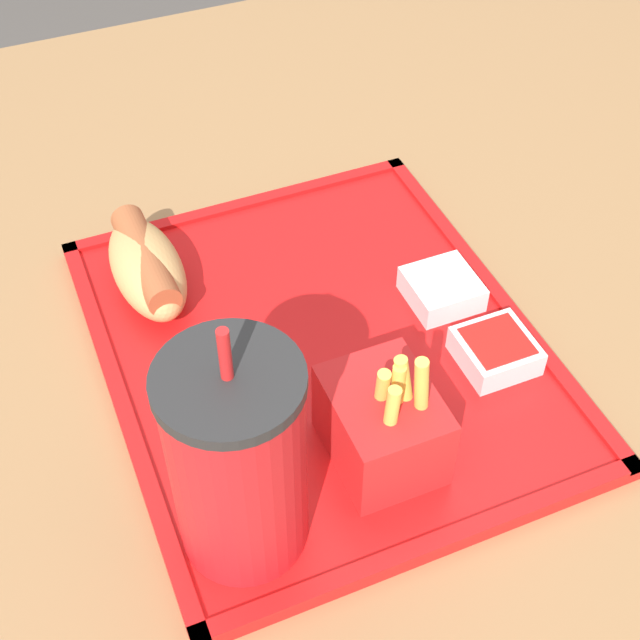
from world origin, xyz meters
The scene contains 7 objects.
dining_table centered at (0.00, 0.00, 0.36)m, with size 1.10×1.16×0.72m.
food_tray centered at (-0.03, 0.01, 0.72)m, with size 0.38×0.32×0.01m.
soda_cup centered at (-0.15, 0.12, 0.81)m, with size 0.09×0.09×0.19m.
hot_dog_far centered at (0.09, 0.12, 0.75)m, with size 0.12×0.06×0.05m.
fries_carton centered at (-0.13, 0.01, 0.76)m, with size 0.08×0.07×0.11m.
sauce_cup_mayo centered at (-0.01, -0.10, 0.74)m, with size 0.05×0.05×0.02m.
sauce_cup_ketchup centered at (-0.09, -0.10, 0.74)m, with size 0.05×0.05×0.02m.
Camera 1 is at (-0.45, 0.19, 1.24)m, focal length 50.00 mm.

